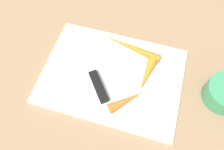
{
  "coord_description": "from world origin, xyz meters",
  "views": [
    {
      "loc": [
        0.07,
        -0.25,
        0.51
      ],
      "look_at": [
        0.0,
        0.0,
        0.01
      ],
      "focal_mm": 34.76,
      "sensor_mm": 36.0,
      "label": 1
    }
  ],
  "objects_px": {
    "cutting_board": "(112,76)",
    "carrot_longest": "(131,47)",
    "carrot_medium": "(146,75)",
    "knife": "(97,82)",
    "carrot_shortest": "(126,101)"
  },
  "relations": [
    {
      "from": "cutting_board",
      "to": "carrot_longest",
      "type": "distance_m",
      "value": 0.1
    },
    {
      "from": "cutting_board",
      "to": "carrot_medium",
      "type": "xyz_separation_m",
      "value": [
        0.09,
        0.02,
        0.02
      ]
    },
    {
      "from": "knife",
      "to": "carrot_longest",
      "type": "xyz_separation_m",
      "value": [
        0.06,
        0.12,
        0.01
      ]
    },
    {
      "from": "cutting_board",
      "to": "knife",
      "type": "relative_size",
      "value": 2.14
    },
    {
      "from": "carrot_shortest",
      "to": "carrot_medium",
      "type": "height_order",
      "value": "same"
    },
    {
      "from": "knife",
      "to": "carrot_shortest",
      "type": "height_order",
      "value": "carrot_shortest"
    },
    {
      "from": "cutting_board",
      "to": "carrot_longest",
      "type": "relative_size",
      "value": 2.14
    },
    {
      "from": "cutting_board",
      "to": "carrot_medium",
      "type": "distance_m",
      "value": 0.09
    },
    {
      "from": "cutting_board",
      "to": "carrot_shortest",
      "type": "relative_size",
      "value": 3.95
    },
    {
      "from": "cutting_board",
      "to": "carrot_shortest",
      "type": "height_order",
      "value": "carrot_shortest"
    },
    {
      "from": "carrot_shortest",
      "to": "carrot_medium",
      "type": "distance_m",
      "value": 0.09
    },
    {
      "from": "knife",
      "to": "cutting_board",
      "type": "bearing_deg",
      "value": -81.19
    },
    {
      "from": "cutting_board",
      "to": "carrot_medium",
      "type": "relative_size",
      "value": 3.75
    },
    {
      "from": "knife",
      "to": "carrot_medium",
      "type": "bearing_deg",
      "value": -104.45
    },
    {
      "from": "cutting_board",
      "to": "carrot_longest",
      "type": "xyz_separation_m",
      "value": [
        0.03,
        0.09,
        0.02
      ]
    }
  ]
}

